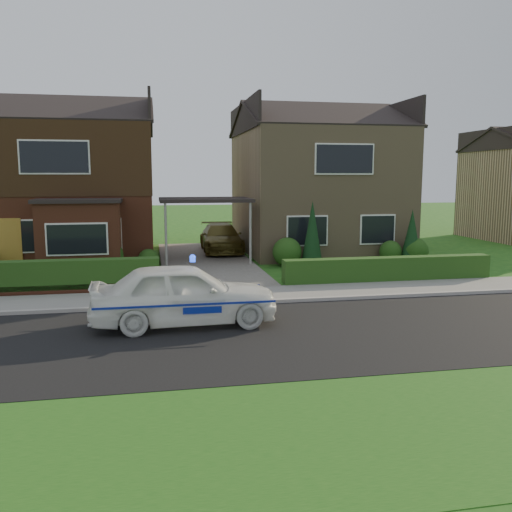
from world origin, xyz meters
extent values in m
plane|color=#1A5015|center=(0.00, 0.00, 0.00)|extent=(120.00, 120.00, 0.00)
cube|color=black|center=(0.00, 0.00, 0.00)|extent=(60.00, 6.00, 0.02)
cube|color=#9E9993|center=(0.00, 3.05, 0.06)|extent=(60.00, 0.16, 0.12)
cube|color=slate|center=(0.00, 4.10, 0.05)|extent=(60.00, 2.00, 0.10)
cube|color=#1A5015|center=(0.00, -5.00, 0.00)|extent=(60.00, 4.00, 0.01)
cube|color=#666059|center=(0.00, 11.00, 0.06)|extent=(3.80, 12.00, 0.12)
cube|color=brown|center=(-5.80, 14.00, 2.90)|extent=(7.20, 8.00, 5.80)
cube|color=white|center=(-7.38, 9.98, 1.40)|extent=(1.80, 0.08, 1.30)
cube|color=white|center=(-4.22, 9.98, 1.40)|extent=(1.60, 0.08, 1.30)
cube|color=white|center=(-5.80, 9.98, 4.40)|extent=(2.60, 0.08, 1.30)
cube|color=black|center=(-5.80, 14.00, 4.35)|extent=(7.26, 8.06, 2.90)
cube|color=brown|center=(-4.94, 9.30, 1.35)|extent=(3.00, 1.40, 2.70)
cube|color=black|center=(-4.94, 9.30, 2.77)|extent=(3.20, 1.60, 0.14)
cube|color=#977E5C|center=(5.80, 14.00, 2.90)|extent=(7.20, 8.00, 5.80)
cube|color=white|center=(4.22, 9.98, 1.40)|extent=(1.80, 0.08, 1.30)
cube|color=white|center=(7.38, 9.98, 1.40)|extent=(1.60, 0.08, 1.30)
cube|color=white|center=(5.80, 9.98, 4.40)|extent=(2.60, 0.08, 1.30)
cube|color=black|center=(0.00, 11.00, 2.70)|extent=(3.80, 3.00, 0.14)
cylinder|color=gray|center=(-1.70, 9.60, 1.35)|extent=(0.10, 0.10, 2.70)
cylinder|color=gray|center=(1.70, 9.60, 1.35)|extent=(0.10, 0.10, 2.70)
cube|color=brown|center=(-5.80, 5.30, 0.18)|extent=(7.70, 0.25, 0.36)
cube|color=#1A3C13|center=(-5.80, 5.45, 0.00)|extent=(7.50, 0.55, 0.90)
cube|color=#1A3C13|center=(5.80, 5.35, 0.00)|extent=(7.50, 0.55, 0.80)
sphere|color=#1A3C13|center=(-4.00, 9.30, 0.66)|extent=(1.32, 1.32, 1.32)
sphere|color=#1A3C13|center=(-2.40, 9.60, 0.42)|extent=(0.84, 0.84, 0.84)
sphere|color=#1A3C13|center=(3.20, 9.40, 0.60)|extent=(1.20, 1.20, 1.20)
sphere|color=#1A3C13|center=(7.80, 9.50, 0.48)|extent=(0.96, 0.96, 0.96)
sphere|color=#1A3C13|center=(8.80, 9.20, 0.54)|extent=(1.08, 1.08, 1.08)
cone|color=black|center=(4.20, 9.20, 1.30)|extent=(0.90, 0.90, 2.60)
cone|color=black|center=(8.60, 9.20, 1.10)|extent=(0.90, 0.90, 2.20)
imported|color=white|center=(-1.50, 1.20, 0.78)|extent=(2.01, 4.63, 1.55)
sphere|color=#193FF2|center=(-1.27, 1.20, 1.63)|extent=(0.17, 0.17, 0.17)
cube|color=navy|center=(-1.50, 0.28, 0.72)|extent=(4.20, 0.02, 0.05)
cube|color=navy|center=(-1.50, 2.12, 0.72)|extent=(4.20, 0.01, 0.05)
ellipsoid|color=black|center=(-2.78, 1.10, 1.07)|extent=(0.22, 0.17, 0.21)
sphere|color=white|center=(-2.76, 1.04, 1.06)|extent=(0.11, 0.11, 0.11)
sphere|color=black|center=(-2.76, 1.08, 1.21)|extent=(0.13, 0.13, 0.13)
cone|color=black|center=(-2.80, 1.09, 1.28)|extent=(0.04, 0.04, 0.05)
cone|color=black|center=(-2.71, 1.09, 1.28)|extent=(0.04, 0.04, 0.05)
imported|color=brown|center=(1.00, 13.54, 0.77)|extent=(1.93, 4.54, 1.31)
imported|color=gray|center=(-6.15, 9.00, 0.33)|extent=(0.46, 0.43, 0.66)
imported|color=gray|center=(-6.73, 7.93, 0.35)|extent=(0.52, 0.52, 0.70)
camera|label=1|loc=(-2.25, -11.99, 3.65)|focal=38.00mm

